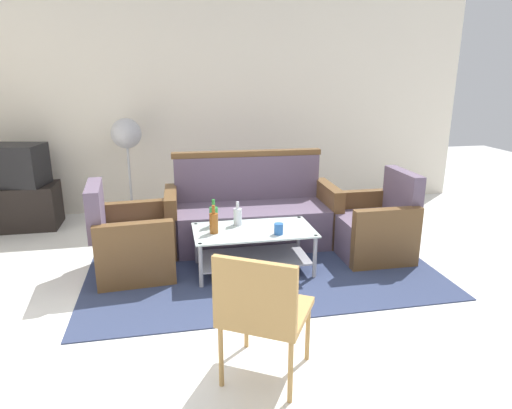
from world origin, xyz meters
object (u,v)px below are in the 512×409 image
(bottle_clear, at_px, (238,216))
(cup, at_px, (279,229))
(tv_stand, at_px, (23,207))
(television, at_px, (17,165))
(couch, at_px, (251,215))
(pedestal_fan, at_px, (127,140))
(wicker_chair, at_px, (262,308))
(armchair_left, at_px, (131,243))
(bottle_green, at_px, (214,216))
(armchair_right, at_px, (374,228))
(coffee_table, at_px, (254,243))
(bottle_brown, at_px, (214,223))

(bottle_clear, xyz_separation_m, cup, (0.32, -0.32, -0.04))
(tv_stand, bearing_deg, television, 77.91)
(tv_stand, bearing_deg, bottle_clear, -34.09)
(couch, relative_size, pedestal_fan, 1.43)
(tv_stand, bearing_deg, couch, -21.79)
(pedestal_fan, relative_size, wicker_chair, 1.51)
(cup, distance_m, pedestal_fan, 2.47)
(bottle_clear, height_order, pedestal_fan, pedestal_fan)
(couch, height_order, bottle_clear, couch)
(armchair_left, xyz_separation_m, tv_stand, (-1.34, 1.56, -0.03))
(cup, relative_size, tv_stand, 0.12)
(tv_stand, relative_size, wicker_chair, 0.95)
(couch, height_order, bottle_green, couch)
(tv_stand, bearing_deg, armchair_right, -23.14)
(armchair_right, bearing_deg, pedestal_fan, 56.59)
(armchair_left, height_order, armchair_right, same)
(armchair_left, distance_m, pedestal_fan, 1.76)
(television, relative_size, wicker_chair, 0.81)
(armchair_right, distance_m, tv_stand, 4.05)
(bottle_green, xyz_separation_m, tv_stand, (-2.11, 1.57, -0.25))
(armchair_left, height_order, tv_stand, armchair_left)
(couch, distance_m, wicker_chair, 2.30)
(bottle_green, relative_size, cup, 2.58)
(cup, distance_m, wicker_chair, 1.46)
(couch, bearing_deg, bottle_clear, 68.69)
(coffee_table, relative_size, pedestal_fan, 0.87)
(bottle_clear, distance_m, tv_stand, 2.83)
(armchair_left, relative_size, bottle_clear, 3.75)
(coffee_table, distance_m, television, 3.05)
(armchair_left, height_order, bottle_green, armchair_left)
(bottle_green, height_order, tv_stand, bottle_green)
(armchair_left, relative_size, wicker_chair, 1.01)
(armchair_right, distance_m, coffee_table, 1.27)
(pedestal_fan, bearing_deg, bottle_clear, -56.33)
(bottle_clear, height_order, tv_stand, bottle_clear)
(bottle_brown, xyz_separation_m, wicker_chair, (0.11, -1.53, -0.01))
(cup, xyz_separation_m, television, (-2.65, 1.90, 0.30))
(armchair_left, height_order, wicker_chair, armchair_left)
(coffee_table, relative_size, television, 1.62)
(couch, distance_m, bottle_clear, 0.63)
(armchair_right, bearing_deg, cup, 106.35)
(coffee_table, distance_m, cup, 0.32)
(wicker_chair, bearing_deg, tv_stand, 154.45)
(bottle_brown, distance_m, bottle_clear, 0.30)
(armchair_right, relative_size, bottle_clear, 3.75)
(television, distance_m, wicker_chair, 3.97)
(tv_stand, bearing_deg, wicker_chair, -56.18)
(bottle_brown, bearing_deg, cup, -14.40)
(bottle_green, distance_m, tv_stand, 2.64)
(bottle_brown, relative_size, pedestal_fan, 0.20)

